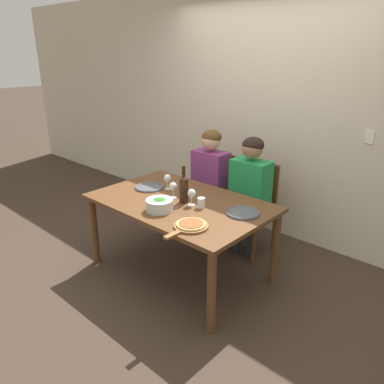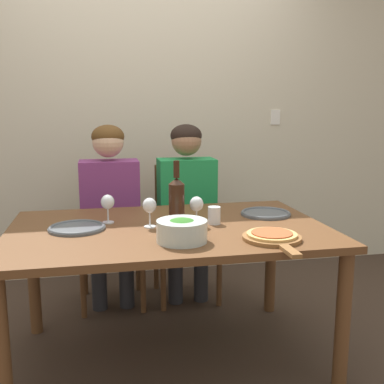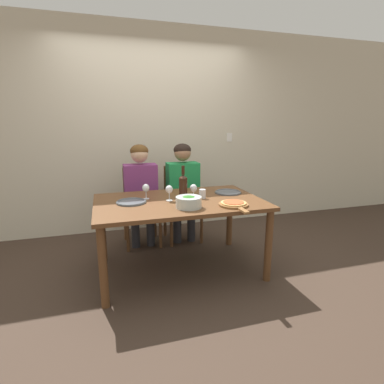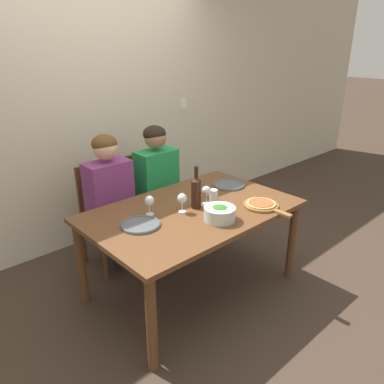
{
  "view_description": "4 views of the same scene",
  "coord_description": "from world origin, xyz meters",
  "px_view_note": "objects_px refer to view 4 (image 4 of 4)",
  "views": [
    {
      "loc": [
        2.16,
        -2.22,
        1.99
      ],
      "look_at": [
        0.01,
        0.15,
        0.77
      ],
      "focal_mm": 35.0,
      "sensor_mm": 36.0,
      "label": 1
    },
    {
      "loc": [
        -0.33,
        -2.19,
        1.32
      ],
      "look_at": [
        0.12,
        0.01,
        0.9
      ],
      "focal_mm": 42.0,
      "sensor_mm": 36.0,
      "label": 2
    },
    {
      "loc": [
        -0.68,
        -2.72,
        1.47
      ],
      "look_at": [
        0.14,
        0.03,
        0.8
      ],
      "focal_mm": 28.0,
      "sensor_mm": 36.0,
      "label": 3
    },
    {
      "loc": [
        -1.76,
        -1.92,
        1.92
      ],
      "look_at": [
        0.06,
        0.07,
        0.83
      ],
      "focal_mm": 35.0,
      "sensor_mm": 36.0,
      "label": 4
    }
  ],
  "objects_px": {
    "chair_left": "(106,212)",
    "wine_glass_centre": "(182,199)",
    "water_tumbler": "(214,195)",
    "person_man": "(158,177)",
    "pizza_on_board": "(262,205)",
    "broccoli_bowl": "(220,213)",
    "person_woman": "(110,191)",
    "wine_bottle": "(196,191)",
    "dinner_plate_right": "(229,185)",
    "chair_right": "(152,197)",
    "wine_glass_right": "(206,192)",
    "dinner_plate_left": "(141,224)",
    "wine_glass_left": "(149,202)"
  },
  "relations": [
    {
      "from": "person_man",
      "to": "pizza_on_board",
      "type": "relative_size",
      "value": 2.97
    },
    {
      "from": "dinner_plate_left",
      "to": "wine_glass_right",
      "type": "height_order",
      "value": "wine_glass_right"
    },
    {
      "from": "wine_glass_centre",
      "to": "pizza_on_board",
      "type": "bearing_deg",
      "value": -33.21
    },
    {
      "from": "wine_bottle",
      "to": "dinner_plate_right",
      "type": "bearing_deg",
      "value": 14.98
    },
    {
      "from": "chair_left",
      "to": "dinner_plate_right",
      "type": "distance_m",
      "value": 1.13
    },
    {
      "from": "person_woman",
      "to": "water_tumbler",
      "type": "bearing_deg",
      "value": -54.87
    },
    {
      "from": "person_man",
      "to": "dinner_plate_left",
      "type": "xyz_separation_m",
      "value": [
        -0.69,
        -0.7,
        0.01
      ]
    },
    {
      "from": "chair_left",
      "to": "pizza_on_board",
      "type": "relative_size",
      "value": 2.26
    },
    {
      "from": "wine_bottle",
      "to": "pizza_on_board",
      "type": "relative_size",
      "value": 0.82
    },
    {
      "from": "dinner_plate_left",
      "to": "person_woman",
      "type": "bearing_deg",
      "value": 75.74
    },
    {
      "from": "person_man",
      "to": "wine_glass_right",
      "type": "height_order",
      "value": "person_man"
    },
    {
      "from": "chair_right",
      "to": "person_man",
      "type": "relative_size",
      "value": 0.76
    },
    {
      "from": "person_woman",
      "to": "wine_glass_right",
      "type": "xyz_separation_m",
      "value": [
        0.42,
        -0.75,
        0.1
      ]
    },
    {
      "from": "dinner_plate_right",
      "to": "wine_glass_right",
      "type": "distance_m",
      "value": 0.47
    },
    {
      "from": "person_woman",
      "to": "pizza_on_board",
      "type": "xyz_separation_m",
      "value": [
        0.7,
        -1.07,
        0.01
      ]
    },
    {
      "from": "wine_glass_centre",
      "to": "person_man",
      "type": "bearing_deg",
      "value": 65.55
    },
    {
      "from": "broccoli_bowl",
      "to": "water_tumbler",
      "type": "distance_m",
      "value": 0.36
    },
    {
      "from": "wine_glass_right",
      "to": "chair_left",
      "type": "bearing_deg",
      "value": 115.95
    },
    {
      "from": "chair_right",
      "to": "wine_glass_left",
      "type": "xyz_separation_m",
      "value": [
        -0.54,
        -0.71,
        0.34
      ]
    },
    {
      "from": "chair_left",
      "to": "water_tumbler",
      "type": "distance_m",
      "value": 1.03
    },
    {
      "from": "person_woman",
      "to": "wine_glass_centre",
      "type": "bearing_deg",
      "value": -76.18
    },
    {
      "from": "person_woman",
      "to": "wine_glass_left",
      "type": "distance_m",
      "value": 0.61
    },
    {
      "from": "person_man",
      "to": "wine_glass_right",
      "type": "xyz_separation_m",
      "value": [
        -0.1,
        -0.75,
        0.1
      ]
    },
    {
      "from": "person_man",
      "to": "broccoli_bowl",
      "type": "bearing_deg",
      "value": -102.25
    },
    {
      "from": "broccoli_bowl",
      "to": "dinner_plate_left",
      "type": "distance_m",
      "value": 0.56
    },
    {
      "from": "broccoli_bowl",
      "to": "dinner_plate_left",
      "type": "height_order",
      "value": "broccoli_bowl"
    },
    {
      "from": "water_tumbler",
      "to": "wine_glass_centre",
      "type": "bearing_deg",
      "value": -179.89
    },
    {
      "from": "person_woman",
      "to": "wine_glass_centre",
      "type": "height_order",
      "value": "person_woman"
    },
    {
      "from": "person_woman",
      "to": "water_tumbler",
      "type": "relative_size",
      "value": 13.47
    },
    {
      "from": "person_man",
      "to": "wine_glass_right",
      "type": "distance_m",
      "value": 0.76
    },
    {
      "from": "chair_right",
      "to": "wine_bottle",
      "type": "bearing_deg",
      "value": -102.99
    },
    {
      "from": "dinner_plate_left",
      "to": "broccoli_bowl",
      "type": "bearing_deg",
      "value": -32.85
    },
    {
      "from": "wine_glass_left",
      "to": "pizza_on_board",
      "type": "bearing_deg",
      "value": -33.02
    },
    {
      "from": "person_man",
      "to": "pizza_on_board",
      "type": "distance_m",
      "value": 1.09
    },
    {
      "from": "chair_left",
      "to": "wine_glass_centre",
      "type": "relative_size",
      "value": 6.13
    },
    {
      "from": "pizza_on_board",
      "to": "dinner_plate_right",
      "type": "bearing_deg",
      "value": 72.77
    },
    {
      "from": "pizza_on_board",
      "to": "chair_right",
      "type": "bearing_deg",
      "value": 99.01
    },
    {
      "from": "wine_glass_left",
      "to": "water_tumbler",
      "type": "height_order",
      "value": "wine_glass_left"
    },
    {
      "from": "wine_glass_left",
      "to": "wine_glass_centre",
      "type": "xyz_separation_m",
      "value": [
        0.2,
        -0.13,
        0.0
      ]
    },
    {
      "from": "water_tumbler",
      "to": "person_man",
      "type": "bearing_deg",
      "value": 90.14
    },
    {
      "from": "chair_left",
      "to": "water_tumbler",
      "type": "height_order",
      "value": "chair_left"
    },
    {
      "from": "wine_glass_centre",
      "to": "broccoli_bowl",
      "type": "bearing_deg",
      "value": -67.72
    },
    {
      "from": "broccoli_bowl",
      "to": "wine_glass_centre",
      "type": "relative_size",
      "value": 1.52
    },
    {
      "from": "chair_right",
      "to": "broccoli_bowl",
      "type": "distance_m",
      "value": 1.18
    },
    {
      "from": "wine_glass_left",
      "to": "person_woman",
      "type": "bearing_deg",
      "value": 87.72
    },
    {
      "from": "chair_left",
      "to": "wine_glass_right",
      "type": "relative_size",
      "value": 6.13
    },
    {
      "from": "person_woman",
      "to": "person_man",
      "type": "height_order",
      "value": "same"
    },
    {
      "from": "chair_left",
      "to": "wine_glass_centre",
      "type": "distance_m",
      "value": 0.93
    },
    {
      "from": "chair_left",
      "to": "broccoli_bowl",
      "type": "relative_size",
      "value": 4.03
    },
    {
      "from": "chair_left",
      "to": "water_tumbler",
      "type": "xyz_separation_m",
      "value": [
        0.51,
        -0.84,
        0.28
      ]
    }
  ]
}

